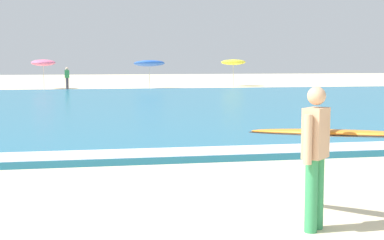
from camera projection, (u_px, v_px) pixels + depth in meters
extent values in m
cube|color=teal|center=(100.00, 106.00, 24.77)|extent=(120.00, 28.00, 0.14)
cube|color=white|center=(125.00, 153.00, 11.69)|extent=(120.00, 1.16, 0.01)
cylinder|color=#338E56|center=(311.00, 196.00, 6.77)|extent=(0.15, 0.15, 0.88)
cylinder|color=#338E56|center=(317.00, 193.00, 6.92)|extent=(0.15, 0.15, 0.88)
cube|color=tan|center=(316.00, 133.00, 6.77)|extent=(0.40, 0.39, 0.60)
sphere|color=tan|center=(317.00, 96.00, 6.72)|extent=(0.22, 0.22, 0.22)
cylinder|color=tan|center=(308.00, 139.00, 6.58)|extent=(0.10, 0.10, 0.58)
cylinder|color=tan|center=(323.00, 129.00, 7.00)|extent=(0.29, 0.29, 0.51)
ellipsoid|color=orange|center=(331.00, 133.00, 7.18)|extent=(1.77, 1.82, 0.20)
ellipsoid|color=black|center=(331.00, 134.00, 7.18)|extent=(1.85, 1.90, 0.16)
cylinder|color=beige|center=(44.00, 76.00, 41.18)|extent=(0.05, 0.05, 1.81)
ellipsoid|color=pink|center=(43.00, 63.00, 41.08)|extent=(1.72, 1.73, 0.50)
cylinder|color=beige|center=(149.00, 76.00, 41.61)|extent=(0.05, 0.05, 1.78)
ellipsoid|color=blue|center=(149.00, 63.00, 41.51)|extent=(2.26, 2.29, 0.62)
cylinder|color=beige|center=(233.00, 75.00, 45.65)|extent=(0.05, 0.05, 1.84)
ellipsoid|color=yellow|center=(233.00, 62.00, 45.55)|extent=(1.95, 1.96, 0.50)
cylinder|color=#383842|center=(67.00, 84.00, 39.67)|extent=(0.20, 0.20, 0.84)
cube|color=#338C4C|center=(67.00, 74.00, 39.60)|extent=(0.32, 0.20, 0.54)
sphere|color=beige|center=(67.00, 69.00, 39.56)|extent=(0.20, 0.20, 0.20)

